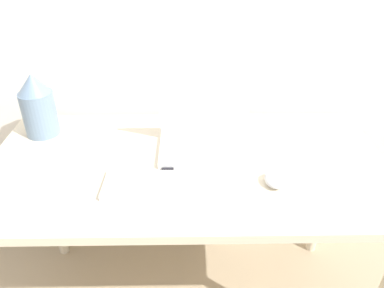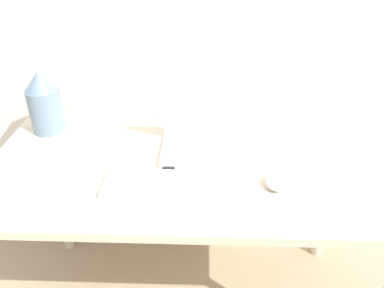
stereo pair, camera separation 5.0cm
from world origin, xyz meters
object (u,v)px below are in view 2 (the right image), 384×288
object	(u,v)px
laptop	(207,137)
mp3_player	(169,165)
mouse	(276,182)
vase	(44,102)
keyboard	(175,185)

from	to	relation	value
laptop	mp3_player	xyz separation A→B (m)	(-0.13, -0.12, -0.05)
mouse	mp3_player	bearing A→B (deg)	163.30
vase	mp3_player	xyz separation A→B (m)	(0.51, -0.24, -0.12)
laptop	mouse	world-z (taller)	laptop
keyboard	mp3_player	xyz separation A→B (m)	(-0.03, 0.12, -0.01)
mouse	mp3_player	world-z (taller)	mouse
keyboard	vase	size ratio (longest dim) A/B	1.85
mouse	mp3_player	distance (m)	0.37
laptop	mp3_player	size ratio (longest dim) A/B	5.52
keyboard	vase	distance (m)	0.66
laptop	vase	distance (m)	0.66
keyboard	mouse	size ratio (longest dim) A/B	5.16
laptop	keyboard	distance (m)	0.26
keyboard	vase	world-z (taller)	vase
laptop	mouse	xyz separation A→B (m)	(0.22, -0.22, -0.03)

